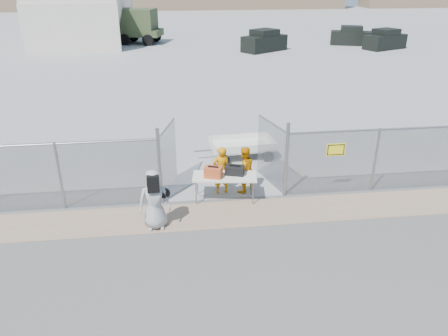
{
  "coord_description": "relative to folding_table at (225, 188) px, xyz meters",
  "views": [
    {
      "loc": [
        -1.54,
        -10.41,
        6.77
      ],
      "look_at": [
        0.0,
        2.0,
        1.1
      ],
      "focal_mm": 35.0,
      "sensor_mm": 36.0,
      "label": 1
    }
  ],
  "objects": [
    {
      "name": "military_truck",
      "position": [
        -5.68,
        34.26,
        1.25
      ],
      "size": [
        7.45,
        4.36,
        3.34
      ],
      "primitive_type": null,
      "rotation": [
        0.0,
        0.0,
        -0.27
      ],
      "color": "#3A4729",
      "rests_on": "ground"
    },
    {
      "name": "dirt_strip",
      "position": [
        -0.01,
        -0.95,
        -0.42
      ],
      "size": [
        44.0,
        1.6,
        0.01
      ],
      "primitive_type": "cube",
      "color": "#9B7C62",
      "rests_on": "ground"
    },
    {
      "name": "folding_table",
      "position": [
        0.0,
        0.0,
        0.0
      ],
      "size": [
        2.1,
        1.09,
        0.85
      ],
      "primitive_type": null,
      "rotation": [
        0.0,
        0.0,
        -0.13
      ],
      "color": "silver",
      "rests_on": "ground"
    },
    {
      "name": "ground",
      "position": [
        -0.01,
        -1.95,
        -0.43
      ],
      "size": [
        160.0,
        160.0,
        0.0
      ],
      "primitive_type": "plane",
      "color": "#4C4C4C"
    },
    {
      "name": "black_duffel",
      "position": [
        0.33,
        0.07,
        0.57
      ],
      "size": [
        0.66,
        0.51,
        0.28
      ],
      "primitive_type": "cube",
      "rotation": [
        0.0,
        0.0,
        -0.31
      ],
      "color": "black",
      "rests_on": "folding_table"
    },
    {
      "name": "security_worker_left",
      "position": [
        -0.05,
        0.51,
        0.39
      ],
      "size": [
        0.65,
        0.48,
        1.63
      ],
      "primitive_type": "imported",
      "rotation": [
        0.0,
        0.0,
        3.29
      ],
      "color": "orange",
      "rests_on": "ground"
    },
    {
      "name": "utility_trailer",
      "position": [
        1.13,
        3.46,
        -0.04
      ],
      "size": [
        3.3,
        1.89,
        0.77
      ],
      "primitive_type": null,
      "rotation": [
        0.0,
        0.0,
        0.08
      ],
      "color": "silver",
      "rests_on": "ground"
    },
    {
      "name": "parked_vehicle_mid",
      "position": [
        16.44,
        30.48,
        0.45
      ],
      "size": [
        4.24,
        2.92,
        1.76
      ],
      "primitive_type": null,
      "rotation": [
        0.0,
        0.0,
        -0.33
      ],
      "color": "black",
      "rests_on": "ground"
    },
    {
      "name": "parked_vehicle_near",
      "position": [
        7.13,
        27.8,
        0.52
      ],
      "size": [
        4.53,
        3.9,
        1.89
      ],
      "primitive_type": null,
      "rotation": [
        0.0,
        0.0,
        0.59
      ],
      "color": "black",
      "rests_on": "ground"
    },
    {
      "name": "tarmac_inside",
      "position": [
        -0.01,
        40.05,
        -0.42
      ],
      "size": [
        160.0,
        80.0,
        0.01
      ],
      "primitive_type": "cube",
      "color": "gray",
      "rests_on": "ground"
    },
    {
      "name": "chain_link_fence",
      "position": [
        -0.01,
        0.05,
        0.67
      ],
      "size": [
        40.0,
        0.2,
        2.2
      ],
      "primitive_type": null,
      "color": "gray",
      "rests_on": "ground"
    },
    {
      "name": "orange_bag",
      "position": [
        -0.36,
        -0.05,
        0.59
      ],
      "size": [
        0.62,
        0.51,
        0.33
      ],
      "primitive_type": "cube",
      "rotation": [
        0.0,
        0.0,
        -0.34
      ],
      "color": "#CB5125",
      "rests_on": "folding_table"
    },
    {
      "name": "visitor",
      "position": [
        -2.17,
        -1.4,
        0.47
      ],
      "size": [
        0.9,
        0.61,
        1.79
      ],
      "primitive_type": "imported",
      "rotation": [
        0.0,
        0.0,
        0.05
      ],
      "color": "#A0A0A0",
      "rests_on": "ground"
    },
    {
      "name": "parked_vehicle_far",
      "position": [
        18.6,
        27.56,
        0.48
      ],
      "size": [
        4.38,
        3.28,
        1.81
      ],
      "primitive_type": null,
      "rotation": [
        0.0,
        0.0,
        0.42
      ],
      "color": "black",
      "rests_on": "ground"
    },
    {
      "name": "security_worker_right",
      "position": [
        0.7,
        0.5,
        0.37
      ],
      "size": [
        0.95,
        0.86,
        1.59
      ],
      "primitive_type": "imported",
      "rotation": [
        0.0,
        0.0,
        3.56
      ],
      "color": "orange",
      "rests_on": "ground"
    }
  ]
}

